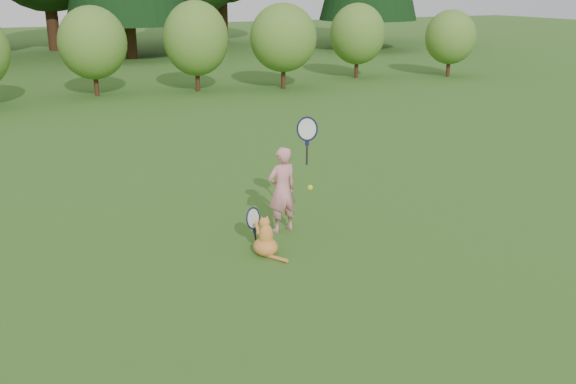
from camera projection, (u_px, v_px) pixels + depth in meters
name	position (u px, v px, depth m)	size (l,w,h in m)	color
ground	(303.00, 270.00, 7.51)	(100.00, 100.00, 0.00)	#2C5417
shrub_row	(94.00, 51.00, 18.19)	(28.00, 3.00, 2.80)	#527825
child	(283.00, 188.00, 8.52)	(0.66, 0.42, 1.75)	pink
cat	(265.00, 235.00, 7.87)	(0.34, 0.66, 0.68)	#BC6F24
tennis_ball	(310.00, 188.00, 8.62)	(0.08, 0.08, 0.08)	yellow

